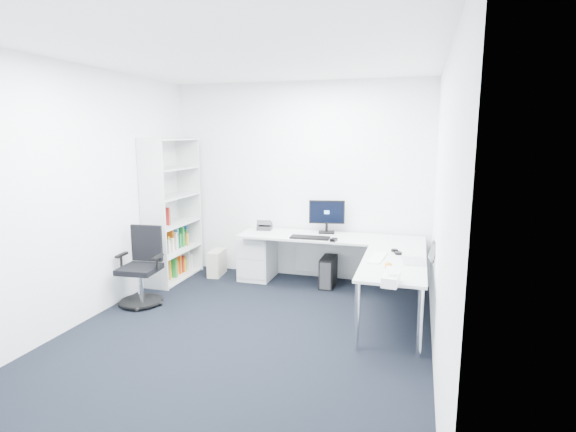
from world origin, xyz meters
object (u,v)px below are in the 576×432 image
(bookshelf, at_px, (172,210))
(laptop, at_px, (414,251))
(task_chair, at_px, (139,267))
(monitor, at_px, (327,216))
(l_desk, at_px, (327,269))

(bookshelf, relative_size, laptop, 5.99)
(task_chair, relative_size, monitor, 1.93)
(l_desk, bearing_deg, task_chair, -155.44)
(bookshelf, height_order, laptop, bookshelf)
(l_desk, distance_m, monitor, 0.77)
(bookshelf, bearing_deg, laptop, -11.84)
(l_desk, relative_size, monitor, 4.92)
(bookshelf, distance_m, monitor, 2.12)
(l_desk, xyz_separation_m, monitor, (-0.11, 0.51, 0.57))
(monitor, bearing_deg, l_desk, -88.41)
(monitor, bearing_deg, bookshelf, -178.10)
(task_chair, xyz_separation_m, monitor, (1.94, 1.44, 0.45))
(bookshelf, bearing_deg, monitor, 12.46)
(l_desk, height_order, monitor, monitor)
(bookshelf, relative_size, task_chair, 2.12)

